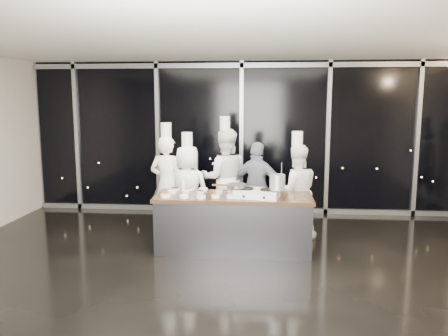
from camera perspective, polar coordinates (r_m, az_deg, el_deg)
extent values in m
plane|color=black|center=(6.30, 0.66, -13.37)|extent=(9.00, 9.00, 0.00)
cube|color=#BCB1A1|center=(9.36, 2.32, 4.01)|extent=(9.00, 0.02, 3.20)
cube|color=#BCB1A1|center=(2.48, -5.55, -9.36)|extent=(9.00, 0.02, 3.20)
cube|color=white|center=(5.90, 0.71, 16.83)|extent=(9.00, 7.00, 0.02)
cube|color=black|center=(9.30, 2.30, 3.98)|extent=(8.90, 0.04, 3.18)
cube|color=#96999E|center=(9.25, 2.34, 13.26)|extent=(8.90, 0.08, 0.10)
cube|color=#96999E|center=(9.51, 2.23, -5.39)|extent=(8.90, 0.08, 0.10)
cube|color=#96999E|center=(10.09, -18.65, 3.90)|extent=(0.08, 0.08, 3.20)
cube|color=#96999E|center=(9.51, -8.64, 3.99)|extent=(0.08, 0.08, 3.20)
cube|color=#96999E|center=(9.25, 2.28, 3.95)|extent=(0.08, 0.08, 3.20)
cube|color=#96999E|center=(9.34, 13.41, 3.77)|extent=(0.08, 0.08, 3.20)
cube|color=#96999E|center=(9.77, 23.93, 3.46)|extent=(0.08, 0.08, 3.20)
cube|color=#3C3B41|center=(7.01, 1.23, -7.42)|extent=(2.40, 0.80, 0.84)
cube|color=#3D2C1A|center=(6.90, 1.24, -3.82)|extent=(2.46, 0.86, 0.06)
cube|color=silver|center=(6.76, 4.30, -3.34)|extent=(0.73, 0.53, 0.12)
cylinder|color=black|center=(6.78, 2.94, -2.68)|extent=(0.26, 0.26, 0.02)
cylinder|color=black|center=(6.71, 5.68, -2.83)|extent=(0.26, 0.26, 0.02)
cylinder|color=black|center=(6.58, 2.60, -3.73)|extent=(0.04, 0.03, 0.04)
cylinder|color=black|center=(6.52, 5.25, -3.88)|extent=(0.04, 0.03, 0.04)
cylinder|color=slate|center=(6.80, 1.66, -2.32)|extent=(0.36, 0.36, 0.05)
cube|color=#4C2B14|center=(6.87, -0.53, -2.15)|extent=(0.23, 0.07, 0.02)
cylinder|color=#B6B5B8|center=(6.65, 6.99, -1.85)|extent=(0.27, 0.27, 0.23)
cylinder|color=white|center=(6.82, -7.62, -3.60)|extent=(0.16, 0.16, 0.04)
cylinder|color=orange|center=(6.81, -7.63, -3.47)|extent=(0.13, 0.13, 0.01)
cylinder|color=white|center=(7.09, -6.82, -3.11)|extent=(0.15, 0.15, 0.04)
cylinder|color=#EBF1AA|center=(7.09, -6.82, -2.98)|extent=(0.12, 0.12, 0.01)
cylinder|color=white|center=(7.29, -6.38, -2.77)|extent=(0.17, 0.17, 0.04)
cylinder|color=black|center=(7.29, -6.39, -2.64)|extent=(0.14, 0.14, 0.01)
cylinder|color=white|center=(6.72, -5.25, -3.73)|extent=(0.14, 0.14, 0.04)
cylinder|color=white|center=(6.72, -5.25, -3.60)|extent=(0.12, 0.12, 0.01)
cylinder|color=white|center=(7.06, -5.06, -3.13)|extent=(0.12, 0.12, 0.04)
cylinder|color=#D9DC6E|center=(7.05, -5.06, -3.00)|extent=(0.10, 0.10, 0.01)
cylinder|color=white|center=(7.29, -4.41, -2.74)|extent=(0.12, 0.12, 0.04)
cylinder|color=brown|center=(7.29, -4.41, -2.62)|extent=(0.10, 0.10, 0.01)
cylinder|color=white|center=(6.69, -3.02, -3.76)|extent=(0.14, 0.14, 0.04)
cylinder|color=#E98C60|center=(6.69, -3.02, -3.63)|extent=(0.12, 0.12, 0.01)
cylinder|color=white|center=(7.02, -3.10, -3.17)|extent=(0.12, 0.12, 0.04)
cylinder|color=black|center=(7.02, -3.10, -3.04)|extent=(0.10, 0.10, 0.01)
cylinder|color=white|center=(7.24, -2.76, -2.80)|extent=(0.15, 0.15, 0.04)
cylinder|color=beige|center=(7.24, -2.76, -2.68)|extent=(0.12, 0.12, 0.01)
cylinder|color=white|center=(6.72, -1.10, -3.71)|extent=(0.13, 0.13, 0.04)
cylinder|color=#A67D42|center=(6.71, -1.10, -3.58)|extent=(0.11, 0.11, 0.01)
cylinder|color=white|center=(7.04, -0.65, -3.13)|extent=(0.12, 0.12, 0.04)
cylinder|color=tan|center=(7.04, -0.65, -3.00)|extent=(0.10, 0.10, 0.01)
cylinder|color=white|center=(6.69, 0.84, -3.75)|extent=(0.12, 0.12, 0.04)
cylinder|color=beige|center=(6.69, 0.84, -3.61)|extent=(0.10, 0.10, 0.01)
cylinder|color=white|center=(7.01, 1.00, -3.19)|extent=(0.12, 0.12, 0.04)
cylinder|color=brown|center=(7.00, 1.00, -3.06)|extent=(0.10, 0.10, 0.01)
cylinder|color=white|center=(6.73, 2.85, -3.69)|extent=(0.13, 0.13, 0.04)
cylinder|color=#E5D74C|center=(6.73, 2.85, -3.56)|extent=(0.11, 0.11, 0.01)
cylinder|color=white|center=(7.21, -5.34, -2.44)|extent=(0.06, 0.06, 0.16)
cone|color=white|center=(7.19, -5.35, -1.63)|extent=(0.05, 0.05, 0.05)
imported|color=white|center=(7.93, -7.44, -2.15)|extent=(0.72, 0.55, 1.77)
cylinder|color=white|center=(7.80, -7.59, 4.96)|extent=(0.23, 0.23, 0.26)
imported|color=white|center=(7.82, -4.76, -2.87)|extent=(0.87, 0.65, 1.60)
cylinder|color=white|center=(7.69, -4.85, 3.72)|extent=(0.22, 0.22, 0.26)
imported|color=white|center=(8.20, 0.11, -1.35)|extent=(0.99, 0.81, 1.87)
cylinder|color=white|center=(8.09, 0.11, 5.87)|extent=(0.21, 0.21, 0.26)
imported|color=#121831|center=(7.86, 4.40, -2.61)|extent=(1.05, 0.70, 1.65)
imported|color=white|center=(7.71, 9.38, -3.02)|extent=(0.88, 0.73, 1.63)
cylinder|color=white|center=(7.57, 9.55, 3.78)|extent=(0.22, 0.22, 0.26)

